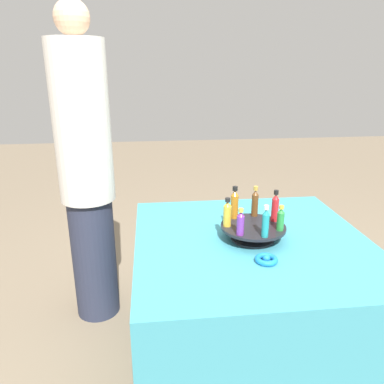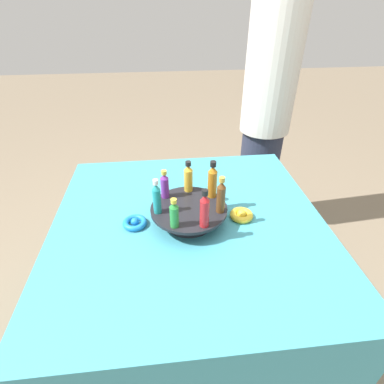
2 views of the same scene
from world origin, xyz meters
name	(u,v)px [view 1 (image 1 of 2)]	position (x,y,z in m)	size (l,w,h in m)	color
ground_plane	(245,364)	(0.00, 0.00, 0.00)	(12.00, 12.00, 0.00)	#756651
party_table	(249,306)	(0.00, 0.00, 0.35)	(1.05, 1.05, 0.70)	teal
display_stand	(253,231)	(0.00, 0.00, 0.75)	(0.29, 0.29, 0.07)	black
bottle_green	(281,219)	(0.06, 0.10, 0.82)	(0.03, 0.03, 0.11)	#288438
bottle_red	(275,207)	(-0.04, 0.11, 0.84)	(0.03, 0.03, 0.15)	#B21E23
bottle_brown	(255,202)	(-0.11, 0.04, 0.84)	(0.03, 0.03, 0.15)	brown
bottle_amber	(235,204)	(-0.10, -0.07, 0.84)	(0.04, 0.04, 0.15)	#AD6B19
bottle_gold	(227,213)	(-0.01, -0.12, 0.83)	(0.03, 0.03, 0.13)	gold
bottle_purple	(240,223)	(0.09, -0.08, 0.83)	(0.03, 0.03, 0.12)	#702D93
bottle_teal	(266,222)	(0.12, 0.02, 0.84)	(0.03, 0.03, 0.14)	teal
ribbon_bow_blue	(267,259)	(0.21, 0.00, 0.72)	(0.09, 0.09, 0.03)	blue
ribbon_bow_gold	(241,219)	(-0.21, 0.00, 0.72)	(0.09, 0.09, 0.04)	gold
person_figure	(86,173)	(-0.54, -0.80, 0.89)	(0.30, 0.30, 1.75)	#282D42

